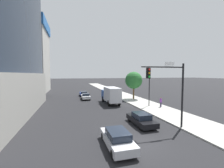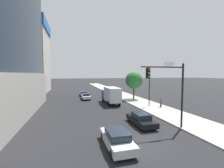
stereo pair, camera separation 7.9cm
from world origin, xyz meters
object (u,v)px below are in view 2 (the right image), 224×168
car_white (86,96)px  car_blue (84,94)px  pedestrian_purple_shirt (161,102)px  car_silver (117,139)px  car_black (141,119)px  traffic_light_pole (169,84)px  construction_building (25,52)px  box_truck (111,95)px  street_lamp (149,85)px  street_tree (134,80)px

car_white → car_blue: car_white is taller
pedestrian_purple_shirt → car_white: bearing=132.9°
car_silver → car_black: bearing=45.0°
traffic_light_pole → car_white: traffic_light_pole is taller
car_silver → car_blue: (0.00, 29.37, -0.05)m
car_black → pedestrian_purple_shirt: 10.19m
car_white → car_blue: 5.57m
construction_building → car_black: 45.17m
traffic_light_pole → box_truck: bearing=98.1°
car_silver → car_white: bearing=90.0°
street_lamp → car_black: size_ratio=1.19×
car_blue → construction_building: bearing=142.7°
car_silver → car_blue: size_ratio=1.03×
traffic_light_pole → street_tree: (4.23, 18.44, -0.45)m
traffic_light_pole → box_truck: 15.43m
traffic_light_pole → car_silver: (-6.38, -2.21, -4.16)m
car_white → pedestrian_purple_shirt: (11.57, -12.46, 0.30)m
car_silver → pedestrian_purple_shirt: 16.20m
construction_building → car_silver: 47.11m
construction_building → street_tree: construction_building is taller
traffic_light_pole → street_tree: 18.92m
street_lamp → pedestrian_purple_shirt: street_lamp is taller
street_tree → car_white: (-10.61, 3.16, -3.70)m
street_tree → street_lamp: bearing=-93.4°
car_blue → street_lamp: bearing=-58.4°
street_tree → car_white: 11.67m
construction_building → car_silver: construction_building is taller
pedestrian_purple_shirt → car_black: bearing=-136.0°
construction_building → car_silver: size_ratio=7.18×
car_black → car_white: bearing=102.3°
construction_building → car_black: (21.24, -38.03, -11.96)m
pedestrian_purple_shirt → street_tree: bearing=95.9°
car_blue → car_black: (4.25, -25.11, 0.03)m
construction_building → car_blue: bearing=-37.3°
street_tree → car_blue: (-10.61, 8.73, -3.76)m
street_lamp → box_truck: (-5.90, 4.34, -1.98)m
street_lamp → street_tree: bearing=86.6°
car_white → box_truck: bearing=-57.3°
car_blue → traffic_light_pole: bearing=-76.8°
car_silver → box_truck: 17.74m
street_lamp → box_truck: 7.58m
traffic_light_pole → box_truck: size_ratio=0.96×
construction_building → pedestrian_purple_shirt: 43.69m
construction_building → traffic_light_pole: 47.05m
car_silver → car_black: car_silver is taller
street_tree → box_truck: 7.68m
car_black → construction_building: bearing=119.2°
car_blue → box_truck: size_ratio=0.61×
car_white → box_truck: size_ratio=0.62×
traffic_light_pole → construction_building: bearing=120.2°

